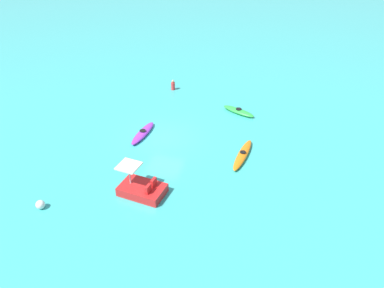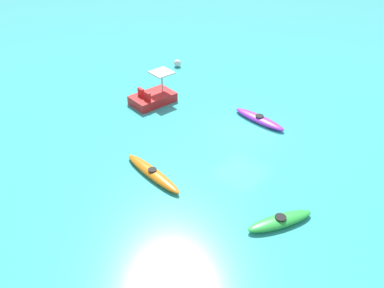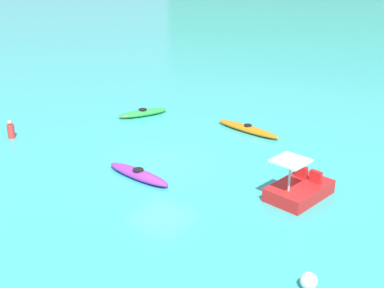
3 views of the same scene
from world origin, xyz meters
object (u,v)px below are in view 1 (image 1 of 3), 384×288
at_px(kayak_orange, 243,155).
at_px(buoy_white, 40,205).
at_px(kayak_purple, 143,133).
at_px(pedal_boat_red, 142,188).
at_px(kayak_green, 239,111).
at_px(person_near_shore, 173,85).

distance_m(kayak_orange, buoy_white, 11.83).
height_order(kayak_purple, pedal_boat_red, pedal_boat_red).
distance_m(kayak_green, pedal_boat_red, 11.16).
xyz_separation_m(kayak_green, pedal_boat_red, (10.54, -3.66, 0.17)).
relative_size(kayak_orange, person_near_shore, 4.12).
bearing_deg(kayak_orange, kayak_green, -169.07).
height_order(pedal_boat_red, buoy_white, pedal_boat_red).
xyz_separation_m(kayak_orange, kayak_green, (-5.71, -1.10, 0.00)).
bearing_deg(person_near_shore, kayak_purple, 1.59).
distance_m(kayak_orange, person_near_shore, 11.16).
bearing_deg(kayak_orange, person_near_shore, -140.25).
bearing_deg(buoy_white, kayak_green, 147.42).
bearing_deg(kayak_purple, person_near_shore, -178.41).
distance_m(kayak_orange, kayak_green, 5.82).
distance_m(buoy_white, person_near_shore, 15.96).
relative_size(buoy_white, person_near_shore, 0.54).
distance_m(kayak_purple, pedal_boat_red, 6.12).
bearing_deg(person_near_shore, pedal_boat_red, 10.04).
bearing_deg(buoy_white, pedal_boat_red, 117.48).
height_order(kayak_green, kayak_purple, same).
distance_m(kayak_orange, pedal_boat_red, 6.78).
distance_m(kayak_purple, buoy_white, 8.48).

